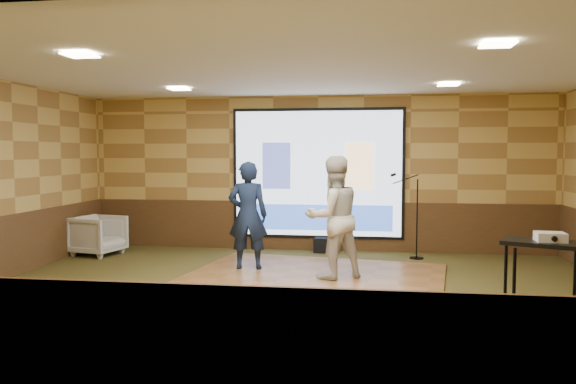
# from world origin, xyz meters

# --- Properties ---
(ground) EXTENTS (9.00, 9.00, 0.00)m
(ground) POSITION_xyz_m (0.00, 0.00, 0.00)
(ground) COLOR #293618
(ground) RESTS_ON ground
(room_shell) EXTENTS (9.04, 7.04, 3.02)m
(room_shell) POSITION_xyz_m (0.00, 0.00, 2.09)
(room_shell) COLOR tan
(room_shell) RESTS_ON ground
(wainscot_back) EXTENTS (9.00, 0.04, 0.95)m
(wainscot_back) POSITION_xyz_m (0.00, 3.48, 0.47)
(wainscot_back) COLOR #482D18
(wainscot_back) RESTS_ON ground
(wainscot_front) EXTENTS (9.00, 0.04, 0.95)m
(wainscot_front) POSITION_xyz_m (0.00, -3.48, 0.47)
(wainscot_front) COLOR #482D18
(wainscot_front) RESTS_ON ground
(projector_screen) EXTENTS (3.32, 0.06, 2.52)m
(projector_screen) POSITION_xyz_m (0.00, 3.44, 1.47)
(projector_screen) COLOR black
(projector_screen) RESTS_ON room_shell
(downlight_nw) EXTENTS (0.32, 0.32, 0.02)m
(downlight_nw) POSITION_xyz_m (-2.20, 1.80, 2.97)
(downlight_nw) COLOR #FFECBF
(downlight_nw) RESTS_ON room_shell
(downlight_ne) EXTENTS (0.32, 0.32, 0.02)m
(downlight_ne) POSITION_xyz_m (2.20, 1.80, 2.97)
(downlight_ne) COLOR #FFECBF
(downlight_ne) RESTS_ON room_shell
(downlight_sw) EXTENTS (0.32, 0.32, 0.02)m
(downlight_sw) POSITION_xyz_m (-2.20, -1.50, 2.97)
(downlight_sw) COLOR #FFECBF
(downlight_sw) RESTS_ON room_shell
(downlight_se) EXTENTS (0.32, 0.32, 0.02)m
(downlight_se) POSITION_xyz_m (2.20, -1.50, 2.97)
(downlight_se) COLOR #FFECBF
(downlight_se) RESTS_ON room_shell
(dance_floor) EXTENTS (4.25, 3.49, 0.03)m
(dance_floor) POSITION_xyz_m (0.16, 1.11, 0.01)
(dance_floor) COLOR #915C35
(dance_floor) RESTS_ON ground
(player_left) EXTENTS (0.68, 0.48, 1.74)m
(player_left) POSITION_xyz_m (-0.96, 1.45, 0.90)
(player_left) COLOR #14203F
(player_left) RESTS_ON dance_floor
(player_right) EXTENTS (1.11, 1.04, 1.83)m
(player_right) POSITION_xyz_m (0.45, 0.96, 0.94)
(player_right) COLOR beige
(player_right) RESTS_ON dance_floor
(av_table) EXTENTS (0.89, 0.47, 0.93)m
(av_table) POSITION_xyz_m (2.89, -0.96, 0.65)
(av_table) COLOR black
(av_table) RESTS_ON ground
(projector) EXTENTS (0.32, 0.27, 0.10)m
(projector) POSITION_xyz_m (2.92, -0.97, 0.98)
(projector) COLOR silver
(projector) RESTS_ON av_table
(mic_stand) EXTENTS (0.61, 0.25, 1.55)m
(mic_stand) POSITION_xyz_m (1.78, 2.84, 0.49)
(mic_stand) COLOR black
(mic_stand) RESTS_ON ground
(banquet_chair) EXTENTS (0.97, 0.96, 0.74)m
(banquet_chair) POSITION_xyz_m (-4.00, 2.40, 0.37)
(banquet_chair) COLOR gray
(banquet_chair) RESTS_ON ground
(duffel_bag) EXTENTS (0.48, 0.35, 0.28)m
(duffel_bag) POSITION_xyz_m (0.19, 3.25, 0.14)
(duffel_bag) COLOR black
(duffel_bag) RESTS_ON ground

